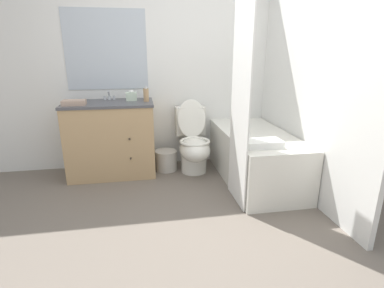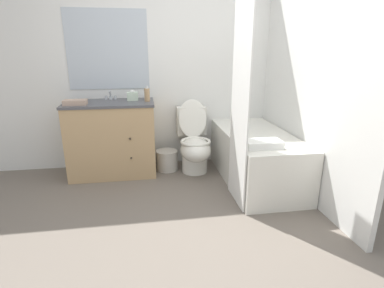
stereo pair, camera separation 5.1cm
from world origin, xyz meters
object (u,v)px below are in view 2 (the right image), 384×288
bathtub (256,157)px  soap_dispenser (147,94)px  wastebasket (167,160)px  sink_faucet (111,97)px  hand_towel_folded (75,102)px  bath_towel_folded (263,144)px  tissue_box (133,96)px  toilet (194,144)px  vanity_cabinet (112,138)px

bathtub → soap_dispenser: bearing=159.1°
wastebasket → soap_dispenser: (-0.22, -0.02, 0.85)m
sink_faucet → hand_towel_folded: 0.48m
soap_dispenser → bath_towel_folded: (1.08, -0.97, -0.37)m
wastebasket → hand_towel_folded: 1.30m
wastebasket → soap_dispenser: bearing=-175.1°
wastebasket → bath_towel_folded: 1.40m
sink_faucet → tissue_box: 0.29m
sink_faucet → soap_dispenser: bearing=-24.4°
soap_dispenser → sink_faucet: bearing=155.6°
sink_faucet → wastebasket: (0.66, -0.18, -0.80)m
toilet → wastebasket: 0.42m
vanity_cabinet → tissue_box: size_ratio=8.00×
vanity_cabinet → hand_towel_folded: (-0.35, -0.13, 0.47)m
sink_faucet → tissue_box: size_ratio=1.10×
hand_towel_folded → tissue_box: bearing=19.8°
wastebasket → bath_towel_folded: bearing=-48.8°
wastebasket → vanity_cabinet: bearing=-179.9°
toilet → soap_dispenser: 0.84m
toilet → hand_towel_folded: (-1.35, -0.06, 0.57)m
vanity_cabinet → soap_dispenser: 0.68m
sink_faucet → tissue_box: bearing=-18.9°
soap_dispenser → hand_towel_folded: 0.81m
tissue_box → hand_towel_folded: (-0.62, -0.23, -0.02)m
sink_faucet → soap_dispenser: size_ratio=0.78×
hand_towel_folded → bath_towel_folded: size_ratio=0.70×
hand_towel_folded → sink_faucet: bearing=42.0°
hand_towel_folded → soap_dispenser: bearing=8.4°
toilet → soap_dispenser: size_ratio=4.90×
toilet → bathtub: (0.66, -0.41, -0.06)m
wastebasket → tissue_box: (-0.39, 0.09, 0.82)m
soap_dispenser → hand_towel_folded: size_ratio=0.74×
vanity_cabinet → tissue_box: 0.57m
sink_faucet → hand_towel_folded: size_ratio=0.58×
soap_dispenser → bath_towel_folded: size_ratio=0.51×
bathtub → hand_towel_folded: 2.14m
sink_faucet → hand_towel_folded: bearing=-138.0°
bathtub → bath_towel_folded: (-0.14, -0.50, 0.32)m
hand_towel_folded → bath_towel_folded: (1.88, -0.85, -0.31)m
toilet → tissue_box: size_ratio=6.89×
bath_towel_folded → vanity_cabinet: bearing=147.1°
toilet → tissue_box: tissue_box is taller
wastebasket → bath_towel_folded: size_ratio=0.78×
bathtub → vanity_cabinet: bearing=163.8°
bathtub → tissue_box: size_ratio=11.81×
vanity_cabinet → sink_faucet: bearing=90.0°
vanity_cabinet → toilet: vanity_cabinet is taller
wastebasket → hand_towel_folded: bearing=-172.4°
bathtub → bath_towel_folded: bath_towel_folded is taller
vanity_cabinet → sink_faucet: size_ratio=7.27×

